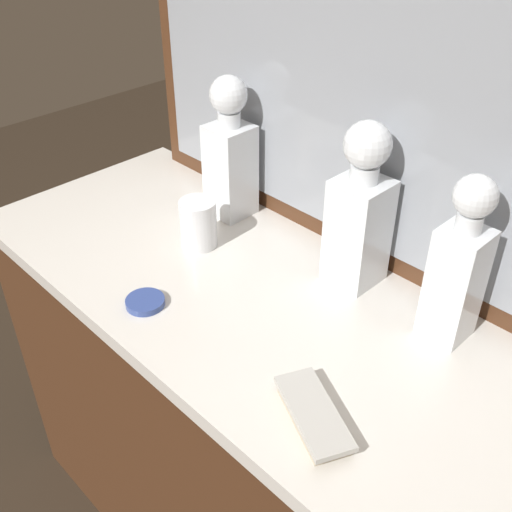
{
  "coord_description": "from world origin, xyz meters",
  "views": [
    {
      "loc": [
        0.62,
        -0.6,
        1.5
      ],
      "look_at": [
        0.0,
        0.0,
        0.89
      ],
      "focal_mm": 42.66,
      "sensor_mm": 36.0,
      "label": 1
    }
  ],
  "objects_px": {
    "crystal_decanter_far_right": "(457,275)",
    "porcelain_dish": "(145,302)",
    "crystal_decanter_rear": "(230,161)",
    "crystal_tumbler_right": "(198,225)",
    "crystal_decanter_front": "(359,220)",
    "silver_brush_front": "(313,415)"
  },
  "relations": [
    {
      "from": "crystal_decanter_far_right",
      "to": "porcelain_dish",
      "type": "relative_size",
      "value": 4.22
    },
    {
      "from": "crystal_decanter_rear",
      "to": "crystal_tumbler_right",
      "type": "xyz_separation_m",
      "value": [
        0.05,
        -0.13,
        -0.08
      ]
    },
    {
      "from": "crystal_decanter_rear",
      "to": "crystal_tumbler_right",
      "type": "height_order",
      "value": "crystal_decanter_rear"
    },
    {
      "from": "crystal_decanter_far_right",
      "to": "crystal_tumbler_right",
      "type": "bearing_deg",
      "value": -165.93
    },
    {
      "from": "crystal_tumbler_right",
      "to": "porcelain_dish",
      "type": "xyz_separation_m",
      "value": [
        0.08,
        -0.19,
        -0.04
      ]
    },
    {
      "from": "crystal_decanter_front",
      "to": "crystal_decanter_far_right",
      "type": "xyz_separation_m",
      "value": [
        0.2,
        -0.01,
        -0.01
      ]
    },
    {
      "from": "crystal_decanter_far_right",
      "to": "silver_brush_front",
      "type": "height_order",
      "value": "crystal_decanter_far_right"
    },
    {
      "from": "crystal_decanter_far_right",
      "to": "silver_brush_front",
      "type": "xyz_separation_m",
      "value": [
        -0.03,
        -0.3,
        -0.11
      ]
    },
    {
      "from": "crystal_decanter_rear",
      "to": "crystal_tumbler_right",
      "type": "relative_size",
      "value": 3.07
    },
    {
      "from": "silver_brush_front",
      "to": "crystal_decanter_rear",
      "type": "bearing_deg",
      "value": 148.76
    },
    {
      "from": "crystal_decanter_front",
      "to": "porcelain_dish",
      "type": "relative_size",
      "value": 4.47
    },
    {
      "from": "crystal_decanter_front",
      "to": "porcelain_dish",
      "type": "distance_m",
      "value": 0.4
    },
    {
      "from": "crystal_decanter_front",
      "to": "silver_brush_front",
      "type": "height_order",
      "value": "crystal_decanter_front"
    },
    {
      "from": "crystal_decanter_rear",
      "to": "silver_brush_front",
      "type": "distance_m",
      "value": 0.6
    },
    {
      "from": "crystal_decanter_far_right",
      "to": "crystal_decanter_rear",
      "type": "distance_m",
      "value": 0.54
    },
    {
      "from": "crystal_decanter_front",
      "to": "crystal_tumbler_right",
      "type": "height_order",
      "value": "crystal_decanter_front"
    },
    {
      "from": "crystal_tumbler_right",
      "to": "silver_brush_front",
      "type": "height_order",
      "value": "crystal_tumbler_right"
    },
    {
      "from": "crystal_decanter_rear",
      "to": "silver_brush_front",
      "type": "xyz_separation_m",
      "value": [
        0.51,
        -0.31,
        -0.11
      ]
    },
    {
      "from": "crystal_decanter_front",
      "to": "crystal_decanter_rear",
      "type": "height_order",
      "value": "crystal_decanter_front"
    },
    {
      "from": "crystal_tumbler_right",
      "to": "crystal_decanter_front",
      "type": "bearing_deg",
      "value": 24.99
    },
    {
      "from": "crystal_decanter_far_right",
      "to": "porcelain_dish",
      "type": "height_order",
      "value": "crystal_decanter_far_right"
    },
    {
      "from": "crystal_decanter_front",
      "to": "crystal_decanter_far_right",
      "type": "relative_size",
      "value": 1.06
    }
  ]
}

